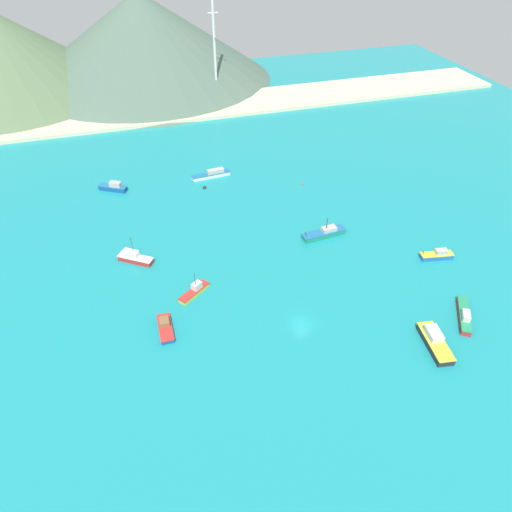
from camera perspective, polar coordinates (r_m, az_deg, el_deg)
ground at (r=114.60m, az=-0.06°, el=2.22°), size 260.00×280.00×0.50m
fishing_boat_0 at (r=114.76m, az=20.70°, el=0.11°), size 7.56×3.39×2.52m
fishing_boat_1 at (r=137.88m, az=-16.55°, el=7.84°), size 7.81×5.82×2.65m
fishing_boat_2 at (r=139.63m, az=-5.23°, el=9.65°), size 11.31×3.18×2.15m
fishing_boat_3 at (r=109.69m, az=-14.22°, el=-0.18°), size 7.85×6.49×6.65m
fishing_boat_4 at (r=101.43m, az=23.48°, el=-6.48°), size 6.86×9.66×2.37m
fishing_boat_5 at (r=94.09m, az=20.45°, el=-9.48°), size 4.57×10.01×2.71m
fishing_boat_6 at (r=115.32m, az=8.12°, el=2.70°), size 11.09×3.81×5.03m
fishing_boat_7 at (r=99.22m, az=-7.28°, el=-4.10°), size 7.24×6.06×5.22m
fishing_boat_8 at (r=92.78m, az=-10.71°, el=-8.30°), size 2.65×7.32×1.93m
buoy_0 at (r=134.38m, az=-6.13°, el=8.07°), size 1.02×1.02×1.02m
buoy_1 at (r=135.94m, az=5.55°, el=8.45°), size 0.68×0.68×0.68m
beach_strip at (r=187.24m, az=-7.96°, el=16.95°), size 247.00×23.66×1.20m
hill_central at (r=218.83m, az=-13.34°, el=23.95°), size 104.64×104.64×33.98m
radio_tower at (r=189.85m, az=-4.94°, el=23.34°), size 3.76×3.00×37.55m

